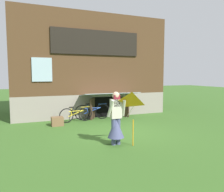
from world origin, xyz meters
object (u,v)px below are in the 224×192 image
(person, at_px, (116,123))
(wooden_crate, at_px, (57,121))
(bicycle_yellow, at_px, (76,114))
(bicycle_blue, at_px, (92,112))
(kite, at_px, (132,105))

(person, relative_size, wooden_crate, 3.36)
(bicycle_yellow, bearing_deg, wooden_crate, -160.73)
(bicycle_blue, xyz_separation_m, bicycle_yellow, (-0.88, -0.24, -0.04))
(person, height_order, bicycle_yellow, person)
(bicycle_blue, relative_size, bicycle_yellow, 1.12)
(bicycle_yellow, bearing_deg, bicycle_blue, 9.13)
(bicycle_blue, distance_m, bicycle_yellow, 0.91)
(person, distance_m, wooden_crate, 3.65)
(kite, bearing_deg, person, 119.44)
(kite, height_order, bicycle_blue, kite)
(bicycle_yellow, distance_m, wooden_crate, 1.04)
(person, distance_m, bicycle_yellow, 3.84)
(wooden_crate, bearing_deg, kite, -67.37)
(kite, xyz_separation_m, bicycle_yellow, (-0.69, 4.31, -0.96))
(person, relative_size, bicycle_blue, 0.94)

